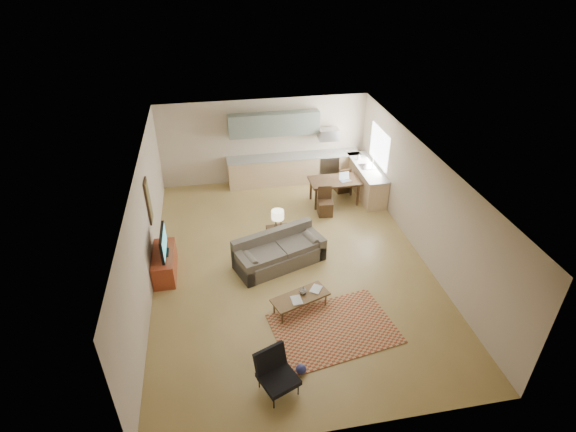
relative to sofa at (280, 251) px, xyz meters
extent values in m
plane|color=olive|center=(0.26, 0.02, -0.39)|extent=(9.00, 9.00, 0.00)
plane|color=white|center=(0.26, 0.02, 2.31)|extent=(9.00, 9.00, 0.00)
plane|color=#BCAB93|center=(0.26, 4.52, 0.96)|extent=(6.50, 0.00, 6.50)
plane|color=#BCAB93|center=(0.26, -4.48, 0.96)|extent=(6.50, 0.00, 6.50)
plane|color=#BCAB93|center=(-2.99, 0.02, 0.96)|extent=(0.00, 9.00, 9.00)
plane|color=#BCAB93|center=(3.51, 0.02, 0.96)|extent=(0.00, 9.00, 9.00)
cube|color=#A5A8AD|center=(2.26, 4.20, 0.06)|extent=(0.62, 0.62, 0.90)
cube|color=#A5A8AD|center=(2.26, 4.22, 1.16)|extent=(0.62, 0.40, 0.35)
cube|color=slate|center=(0.56, 4.35, 1.56)|extent=(2.80, 0.34, 0.70)
cube|color=white|center=(3.49, 3.02, 1.16)|extent=(0.02, 1.40, 1.05)
cube|color=brown|center=(0.74, -2.33, -0.38)|extent=(2.67, 2.06, 0.02)
imported|color=maroon|center=(-0.04, -1.77, -0.01)|extent=(0.26, 0.32, 0.03)
imported|color=navy|center=(0.46, -1.43, -0.01)|extent=(0.48, 0.49, 0.02)
imported|color=black|center=(0.25, -1.56, 0.06)|extent=(0.23, 0.23, 0.18)
imported|color=beige|center=(3.09, 3.54, 0.62)|extent=(0.11, 0.11, 0.19)
camera|label=1|loc=(-1.36, -8.61, 6.43)|focal=28.00mm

